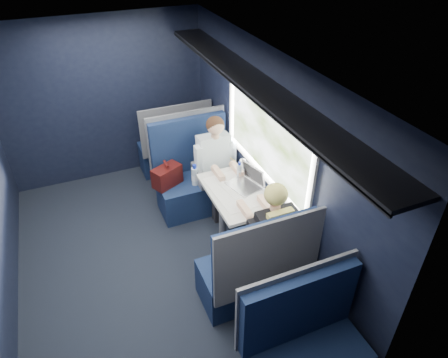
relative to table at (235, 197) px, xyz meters
name	(u,v)px	position (x,y,z in m)	size (l,w,h in m)	color
ground	(151,265)	(-1.03, 0.00, -0.67)	(2.80, 4.20, 0.01)	black
room_shell	(137,153)	(-1.01, 0.00, 0.81)	(3.00, 4.40, 2.40)	black
table	(235,197)	(0.00, 0.00, 0.00)	(0.62, 1.00, 0.74)	#54565E
seat_bay_near	(193,178)	(-0.20, 0.87, -0.24)	(1.10, 0.62, 1.26)	#0C1735
seat_bay_far	(254,271)	(-0.18, -0.87, -0.25)	(1.04, 0.62, 1.26)	#0C1735
seat_row_front	(174,147)	(-0.18, 1.80, -0.25)	(1.04, 0.51, 1.16)	#0C1735
seat_row_back	(304,352)	(-0.18, -1.80, -0.25)	(1.04, 0.51, 1.16)	#0C1735
man	(217,162)	(0.07, 0.70, 0.06)	(0.53, 0.56, 1.32)	black
woman	(270,230)	(0.07, -0.71, 0.06)	(0.53, 0.56, 1.32)	black
papers	(236,190)	(0.02, 0.03, 0.08)	(0.51, 0.73, 0.01)	white
laptop	(248,180)	(0.18, 0.05, 0.15)	(0.36, 0.42, 0.27)	silver
bottle_small	(239,170)	(0.17, 0.26, 0.17)	(0.06, 0.06, 0.20)	silver
cup	(243,164)	(0.30, 0.43, 0.13)	(0.08, 0.08, 0.10)	white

